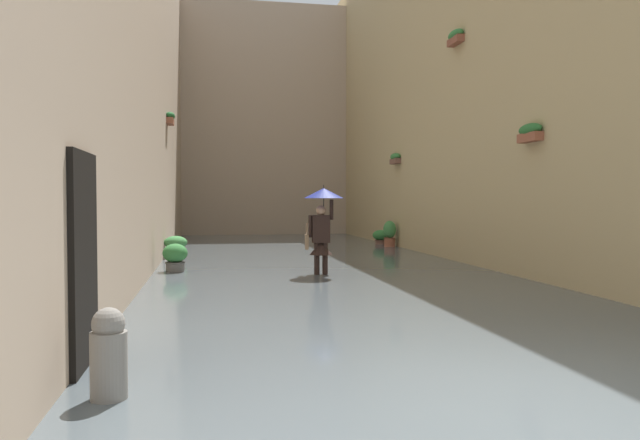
% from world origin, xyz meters
% --- Properties ---
extents(ground_plane, '(60.00, 60.00, 0.00)m').
position_xyz_m(ground_plane, '(0.00, -11.84, 0.00)').
color(ground_plane, slate).
extents(flood_water, '(8.44, 29.68, 0.10)m').
position_xyz_m(flood_water, '(0.00, -11.84, 0.05)').
color(flood_water, '#515B60').
rests_on(flood_water, ground_plane).
extents(building_facade_left, '(2.04, 27.68, 11.51)m').
position_xyz_m(building_facade_left, '(-4.72, -11.84, 5.76)').
color(building_facade_left, tan).
rests_on(building_facade_left, ground_plane).
extents(building_facade_right, '(2.04, 27.68, 10.93)m').
position_xyz_m(building_facade_right, '(4.72, -11.83, 5.46)').
color(building_facade_right, tan).
rests_on(building_facade_right, ground_plane).
extents(building_facade_far, '(11.24, 1.80, 10.83)m').
position_xyz_m(building_facade_far, '(0.00, -24.58, 5.41)').
color(building_facade_far, tan).
rests_on(building_facade_far, ground_plane).
extents(person_wading, '(0.86, 0.86, 2.05)m').
position_xyz_m(person_wading, '(0.18, -8.57, 1.34)').
color(person_wading, '#4C4233').
rests_on(person_wading, ground_plane).
extents(potted_plant_near_right, '(0.56, 0.56, 0.73)m').
position_xyz_m(potted_plant_near_right, '(3.35, -9.68, 0.41)').
color(potted_plant_near_right, '#66605B').
rests_on(potted_plant_near_right, ground_plane).
extents(potted_plant_mid_right, '(0.64, 0.64, 0.72)m').
position_xyz_m(potted_plant_mid_right, '(3.51, -12.98, 0.43)').
color(potted_plant_mid_right, brown).
rests_on(potted_plant_mid_right, ground_plane).
extents(potted_plant_far_left, '(0.44, 0.44, 1.00)m').
position_xyz_m(potted_plant_far_left, '(-3.54, -15.71, 0.53)').
color(potted_plant_far_left, '#9E563D').
rests_on(potted_plant_far_left, ground_plane).
extents(potted_plant_mid_left, '(0.59, 0.59, 0.62)m').
position_xyz_m(potted_plant_mid_left, '(-3.55, -16.85, 0.36)').
color(potted_plant_mid_left, brown).
rests_on(potted_plant_mid_left, ground_plane).
extents(mooring_bollard, '(0.30, 0.30, 0.86)m').
position_xyz_m(mooring_bollard, '(3.41, -0.83, 0.43)').
color(mooring_bollard, gray).
rests_on(mooring_bollard, ground_plane).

